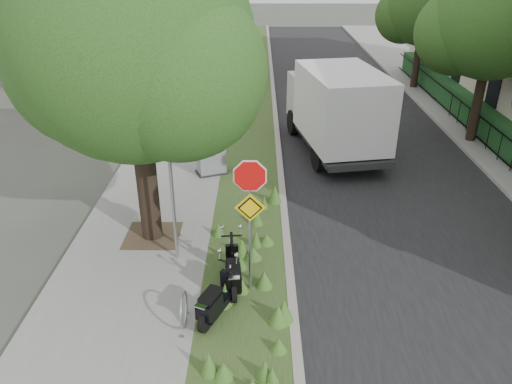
% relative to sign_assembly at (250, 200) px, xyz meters
% --- Properties ---
extents(ground, '(120.00, 120.00, 0.00)m').
position_rel_sign_assembly_xyz_m(ground, '(1.40, -0.58, -2.33)').
color(ground, '#4C5147').
rests_on(ground, ground).
extents(sidewalk_near, '(3.50, 60.00, 0.12)m').
position_rel_sign_assembly_xyz_m(sidewalk_near, '(-2.85, 9.42, -2.27)').
color(sidewalk_near, gray).
rests_on(sidewalk_near, ground).
extents(verge, '(2.00, 60.00, 0.12)m').
position_rel_sign_assembly_xyz_m(verge, '(-0.10, 9.42, -2.27)').
color(verge, '#2A4C20').
rests_on(verge, ground).
extents(kerb_near, '(0.20, 60.00, 0.13)m').
position_rel_sign_assembly_xyz_m(kerb_near, '(0.90, 9.42, -2.26)').
color(kerb_near, '#9E9991').
rests_on(kerb_near, ground).
extents(road, '(7.00, 60.00, 0.01)m').
position_rel_sign_assembly_xyz_m(road, '(4.40, 9.42, -2.32)').
color(road, black).
rests_on(road, ground).
extents(kerb_far, '(0.20, 60.00, 0.13)m').
position_rel_sign_assembly_xyz_m(kerb_far, '(7.90, 9.42, -2.26)').
color(kerb_far, '#9E9991').
rests_on(kerb_far, ground).
extents(footpath_far, '(3.20, 60.00, 0.12)m').
position_rel_sign_assembly_xyz_m(footpath_far, '(9.60, 9.42, -2.27)').
color(footpath_far, gray).
rests_on(footpath_far, ground).
extents(street_tree_main, '(6.21, 5.54, 7.66)m').
position_rel_sign_assembly_xyz_m(street_tree_main, '(-2.68, 2.28, 2.48)').
color(street_tree_main, black).
rests_on(street_tree_main, ground).
extents(bare_post, '(0.08, 0.08, 4.00)m').
position_rel_sign_assembly_xyz_m(bare_post, '(-1.80, 1.22, -0.21)').
color(bare_post, '#A5A8AD').
rests_on(bare_post, ground).
extents(bike_hoop, '(0.06, 0.78, 0.77)m').
position_rel_sign_assembly_xyz_m(bike_hoop, '(-1.30, -1.18, -1.83)').
color(bike_hoop, '#A5A8AD').
rests_on(bike_hoop, ground).
extents(sign_assembly, '(0.94, 0.08, 3.22)m').
position_rel_sign_assembly_xyz_m(sign_assembly, '(0.00, 0.00, 0.00)').
color(sign_assembly, '#A5A8AD').
rests_on(sign_assembly, ground).
extents(fence_far, '(0.04, 24.00, 1.00)m').
position_rel_sign_assembly_xyz_m(fence_far, '(8.60, 9.42, -1.66)').
color(fence_far, black).
rests_on(fence_far, ground).
extents(hedge_far, '(1.00, 24.00, 1.10)m').
position_rel_sign_assembly_xyz_m(hedge_far, '(9.30, 9.42, -1.66)').
color(hedge_far, '#18431F').
rests_on(hedge_far, footpath_far).
extents(far_tree_b, '(4.83, 4.31, 6.56)m').
position_rel_sign_assembly_xyz_m(far_tree_b, '(8.34, 9.46, 2.04)').
color(far_tree_b, black).
rests_on(far_tree_b, ground).
extents(far_tree_c, '(4.37, 3.89, 5.93)m').
position_rel_sign_assembly_xyz_m(far_tree_c, '(8.34, 17.46, 1.63)').
color(far_tree_c, black).
rests_on(far_tree_c, ground).
extents(scooter_near, '(0.42, 1.60, 0.76)m').
position_rel_sign_assembly_xyz_m(scooter_near, '(-0.38, -0.04, -1.84)').
color(scooter_near, black).
rests_on(scooter_near, ground).
extents(scooter_far, '(0.77, 1.48, 0.75)m').
position_rel_sign_assembly_xyz_m(scooter_far, '(-0.72, -0.99, -1.84)').
color(scooter_far, black).
rests_on(scooter_far, ground).
extents(box_truck, '(3.28, 6.19, 2.66)m').
position_rel_sign_assembly_xyz_m(box_truck, '(2.95, 8.46, -0.59)').
color(box_truck, '#262628').
rests_on(box_truck, ground).
extents(utility_cabinet, '(1.16, 0.98, 1.31)m').
position_rel_sign_assembly_xyz_m(utility_cabinet, '(-1.40, 6.23, -1.58)').
color(utility_cabinet, '#262628').
rests_on(utility_cabinet, ground).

